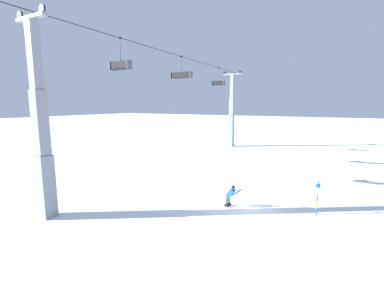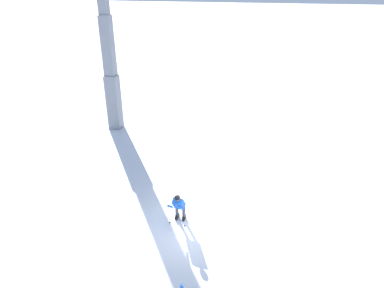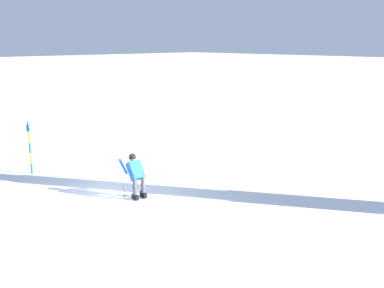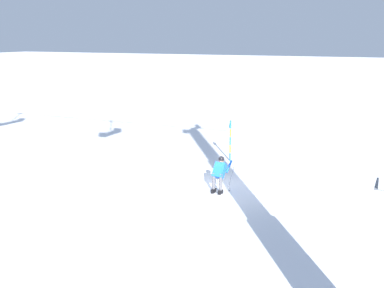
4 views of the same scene
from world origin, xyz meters
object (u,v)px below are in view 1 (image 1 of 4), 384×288
(lift_tower_near, at_px, (41,136))
(chairlift_seat_middle, at_px, (218,83))
(skier_carving_main, at_px, (231,194))
(chairlift_seat_nearest, at_px, (120,65))
(chairlift_seat_second, at_px, (181,75))
(lift_tower_far, at_px, (231,116))
(trail_marker_pole, at_px, (317,197))

(lift_tower_near, xyz_separation_m, chairlift_seat_middle, (24.08, -0.00, 4.56))
(skier_carving_main, height_order, chairlift_seat_nearest, chairlift_seat_nearest)
(chairlift_seat_second, bearing_deg, chairlift_seat_middle, -0.00)
(chairlift_seat_middle, bearing_deg, chairlift_seat_nearest, 180.00)
(chairlift_seat_second, bearing_deg, lift_tower_far, 0.00)
(trail_marker_pole, bearing_deg, lift_tower_far, 32.11)
(chairlift_seat_nearest, bearing_deg, chairlift_seat_second, 0.00)
(lift_tower_near, relative_size, trail_marker_pole, 5.62)
(skier_carving_main, xyz_separation_m, chairlift_seat_second, (8.21, 8.65, 8.54))
(chairlift_seat_second, bearing_deg, lift_tower_near, -180.00)
(chairlift_seat_nearest, distance_m, chairlift_seat_second, 8.51)
(lift_tower_near, bearing_deg, chairlift_seat_nearest, -0.00)
(chairlift_seat_nearest, bearing_deg, trail_marker_pole, -83.15)
(lift_tower_far, height_order, chairlift_seat_nearest, lift_tower_far)
(chairlift_seat_middle, bearing_deg, trail_marker_pole, -140.27)
(chairlift_seat_nearest, height_order, trail_marker_pole, chairlift_seat_nearest)
(chairlift_seat_second, bearing_deg, chairlift_seat_nearest, -180.00)
(chairlift_seat_second, height_order, trail_marker_pole, chairlift_seat_second)
(chairlift_seat_nearest, bearing_deg, chairlift_seat_middle, 0.00)
(lift_tower_near, height_order, trail_marker_pole, lift_tower_near)
(trail_marker_pole, bearing_deg, chairlift_seat_nearest, 96.85)
(skier_carving_main, distance_m, lift_tower_far, 24.71)
(lift_tower_far, bearing_deg, lift_tower_near, -180.00)
(trail_marker_pole, bearing_deg, lift_tower_near, 120.21)
(lift_tower_far, height_order, chairlift_seat_middle, lift_tower_far)
(skier_carving_main, distance_m, lift_tower_near, 11.51)
(lift_tower_near, xyz_separation_m, chairlift_seat_nearest, (6.23, -0.00, 4.59))
(lift_tower_far, relative_size, chairlift_seat_second, 4.89)
(lift_tower_near, height_order, chairlift_seat_middle, lift_tower_near)
(chairlift_seat_nearest, bearing_deg, lift_tower_near, 180.00)
(lift_tower_far, xyz_separation_m, chairlift_seat_second, (-14.60, 0.00, 4.62))
(lift_tower_far, bearing_deg, trail_marker_pole, -147.89)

